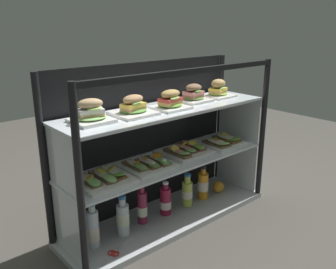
{
  "coord_description": "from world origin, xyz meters",
  "views": [
    {
      "loc": [
        -1.29,
        -1.48,
        1.16
      ],
      "look_at": [
        0.0,
        0.0,
        0.55
      ],
      "focal_mm": 38.7,
      "sensor_mm": 36.0,
      "label": 1
    }
  ],
  "objects_px": {
    "plated_roll_sandwich_right_of_center": "(133,108)",
    "juice_bottle_front_right_end": "(203,185)",
    "open_sandwich_tray_far_right": "(222,141)",
    "plated_roll_sandwich_near_right_corner": "(91,114)",
    "kitchen_scissors": "(116,251)",
    "plated_roll_sandwich_far_left": "(218,90)",
    "juice_bottle_back_center": "(166,201)",
    "open_sandwich_tray_left_of_center": "(103,178)",
    "plated_roll_sandwich_center": "(170,101)",
    "juice_bottle_front_middle": "(187,192)",
    "plated_roll_sandwich_far_right": "(194,95)",
    "juice_bottle_front_second": "(142,207)",
    "open_sandwich_tray_far_left": "(185,150)",
    "juice_bottle_front_left_end": "(123,218)",
    "open_sandwich_tray_center": "(148,164)",
    "orange_fruit_beside_bottles": "(218,187)",
    "juice_bottle_back_left": "(93,229)"
  },
  "relations": [
    {
      "from": "plated_roll_sandwich_far_left",
      "to": "juice_bottle_front_middle",
      "type": "distance_m",
      "value": 0.68
    },
    {
      "from": "open_sandwich_tray_left_of_center",
      "to": "kitchen_scissors",
      "type": "height_order",
      "value": "open_sandwich_tray_left_of_center"
    },
    {
      "from": "juice_bottle_front_second",
      "to": "open_sandwich_tray_far_right",
      "type": "bearing_deg",
      "value": -4.35
    },
    {
      "from": "plated_roll_sandwich_center",
      "to": "juice_bottle_front_second",
      "type": "height_order",
      "value": "plated_roll_sandwich_center"
    },
    {
      "from": "plated_roll_sandwich_right_of_center",
      "to": "plated_roll_sandwich_center",
      "type": "distance_m",
      "value": 0.23
    },
    {
      "from": "juice_bottle_back_center",
      "to": "juice_bottle_front_second",
      "type": "bearing_deg",
      "value": 175.39
    },
    {
      "from": "plated_roll_sandwich_near_right_corner",
      "to": "open_sandwich_tray_center",
      "type": "relative_size",
      "value": 0.69
    },
    {
      "from": "plated_roll_sandwich_near_right_corner",
      "to": "juice_bottle_front_middle",
      "type": "height_order",
      "value": "plated_roll_sandwich_near_right_corner"
    },
    {
      "from": "open_sandwich_tray_center",
      "to": "open_sandwich_tray_far_right",
      "type": "distance_m",
      "value": 0.61
    },
    {
      "from": "plated_roll_sandwich_right_of_center",
      "to": "juice_bottle_front_right_end",
      "type": "relative_size",
      "value": 0.9
    },
    {
      "from": "open_sandwich_tray_center",
      "to": "open_sandwich_tray_far_left",
      "type": "xyz_separation_m",
      "value": [
        0.31,
        0.02,
        0.0
      ]
    },
    {
      "from": "juice_bottle_front_middle",
      "to": "orange_fruit_beside_bottles",
      "type": "bearing_deg",
      "value": -1.11
    },
    {
      "from": "juice_bottle_front_left_end",
      "to": "orange_fruit_beside_bottles",
      "type": "bearing_deg",
      "value": -0.02
    },
    {
      "from": "open_sandwich_tray_left_of_center",
      "to": "juice_bottle_back_center",
      "type": "xyz_separation_m",
      "value": [
        0.43,
        0.02,
        -0.29
      ]
    },
    {
      "from": "juice_bottle_back_center",
      "to": "kitchen_scissors",
      "type": "bearing_deg",
      "value": -164.76
    },
    {
      "from": "plated_roll_sandwich_near_right_corner",
      "to": "juice_bottle_front_left_end",
      "type": "distance_m",
      "value": 0.63
    },
    {
      "from": "open_sandwich_tray_far_left",
      "to": "juice_bottle_front_left_end",
      "type": "xyz_separation_m",
      "value": [
        -0.48,
        -0.01,
        -0.28
      ]
    },
    {
      "from": "orange_fruit_beside_bottles",
      "to": "kitchen_scissors",
      "type": "relative_size",
      "value": 0.42
    },
    {
      "from": "plated_roll_sandwich_far_left",
      "to": "juice_bottle_front_second",
      "type": "height_order",
      "value": "plated_roll_sandwich_far_left"
    },
    {
      "from": "juice_bottle_back_center",
      "to": "open_sandwich_tray_left_of_center",
      "type": "bearing_deg",
      "value": -176.71
    },
    {
      "from": "open_sandwich_tray_left_of_center",
      "to": "juice_bottle_front_right_end",
      "type": "xyz_separation_m",
      "value": [
        0.76,
        0.02,
        -0.28
      ]
    },
    {
      "from": "plated_roll_sandwich_center",
      "to": "juice_bottle_front_middle",
      "type": "height_order",
      "value": "plated_roll_sandwich_center"
    },
    {
      "from": "open_sandwich_tray_left_of_center",
      "to": "open_sandwich_tray_far_left",
      "type": "distance_m",
      "value": 0.59
    },
    {
      "from": "juice_bottle_front_right_end",
      "to": "juice_bottle_front_left_end",
      "type": "bearing_deg",
      "value": -179.33
    },
    {
      "from": "juice_bottle_back_left",
      "to": "open_sandwich_tray_far_right",
      "type": "bearing_deg",
      "value": -2.0
    },
    {
      "from": "open_sandwich_tray_far_right",
      "to": "plated_roll_sandwich_near_right_corner",
      "type": "bearing_deg",
      "value": 177.57
    },
    {
      "from": "open_sandwich_tray_left_of_center",
      "to": "plated_roll_sandwich_center",
      "type": "bearing_deg",
      "value": -1.28
    },
    {
      "from": "open_sandwich_tray_left_of_center",
      "to": "juice_bottle_back_center",
      "type": "distance_m",
      "value": 0.52
    },
    {
      "from": "plated_roll_sandwich_far_right",
      "to": "juice_bottle_front_middle",
      "type": "xyz_separation_m",
      "value": [
        -0.07,
        -0.03,
        -0.62
      ]
    },
    {
      "from": "juice_bottle_front_second",
      "to": "juice_bottle_front_right_end",
      "type": "distance_m",
      "value": 0.49
    },
    {
      "from": "open_sandwich_tray_center",
      "to": "juice_bottle_back_left",
      "type": "distance_m",
      "value": 0.45
    },
    {
      "from": "plated_roll_sandwich_near_right_corner",
      "to": "juice_bottle_front_second",
      "type": "bearing_deg",
      "value": 1.65
    },
    {
      "from": "open_sandwich_tray_center",
      "to": "juice_bottle_front_middle",
      "type": "xyz_separation_m",
      "value": [
        0.32,
        0.01,
        -0.29
      ]
    },
    {
      "from": "open_sandwich_tray_center",
      "to": "juice_bottle_front_second",
      "type": "distance_m",
      "value": 0.28
    },
    {
      "from": "plated_roll_sandwich_center",
      "to": "plated_roll_sandwich_far_right",
      "type": "distance_m",
      "value": 0.24
    },
    {
      "from": "plated_roll_sandwich_near_right_corner",
      "to": "plated_roll_sandwich_center",
      "type": "distance_m",
      "value": 0.47
    },
    {
      "from": "plated_roll_sandwich_far_left",
      "to": "orange_fruit_beside_bottles",
      "type": "height_order",
      "value": "plated_roll_sandwich_far_left"
    },
    {
      "from": "plated_roll_sandwich_center",
      "to": "open_sandwich_tray_left_of_center",
      "type": "xyz_separation_m",
      "value": [
        -0.44,
        0.01,
        -0.33
      ]
    },
    {
      "from": "plated_roll_sandwich_center",
      "to": "plated_roll_sandwich_far_left",
      "type": "height_order",
      "value": "plated_roll_sandwich_far_left"
    },
    {
      "from": "plated_roll_sandwich_far_left",
      "to": "juice_bottle_back_left",
      "type": "xyz_separation_m",
      "value": [
        -0.96,
        -0.02,
        -0.61
      ]
    },
    {
      "from": "open_sandwich_tray_far_right",
      "to": "open_sandwich_tray_center",
      "type": "bearing_deg",
      "value": 178.75
    },
    {
      "from": "open_sandwich_tray_far_right",
      "to": "juice_bottle_front_middle",
      "type": "height_order",
      "value": "open_sandwich_tray_far_right"
    },
    {
      "from": "plated_roll_sandwich_far_left",
      "to": "open_sandwich_tray_far_right",
      "type": "xyz_separation_m",
      "value": [
        -0.0,
        -0.05,
        -0.33
      ]
    },
    {
      "from": "juice_bottle_front_left_end",
      "to": "juice_bottle_front_right_end",
      "type": "xyz_separation_m",
      "value": [
        0.64,
        0.01,
        -0.0
      ]
    },
    {
      "from": "plated_roll_sandwich_far_right",
      "to": "open_sandwich_tray_left_of_center",
      "type": "bearing_deg",
      "value": -176.09
    },
    {
      "from": "plated_roll_sandwich_right_of_center",
      "to": "orange_fruit_beside_bottles",
      "type": "xyz_separation_m",
      "value": [
        0.69,
        -0.01,
        -0.66
      ]
    },
    {
      "from": "plated_roll_sandwich_center",
      "to": "juice_bottle_front_second",
      "type": "distance_m",
      "value": 0.63
    },
    {
      "from": "plated_roll_sandwich_near_right_corner",
      "to": "kitchen_scissors",
      "type": "distance_m",
      "value": 0.71
    },
    {
      "from": "open_sandwich_tray_far_right",
      "to": "orange_fruit_beside_bottles",
      "type": "distance_m",
      "value": 0.34
    },
    {
      "from": "kitchen_scissors",
      "to": "plated_roll_sandwich_far_left",
      "type": "bearing_deg",
      "value": 8.83
    }
  ]
}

